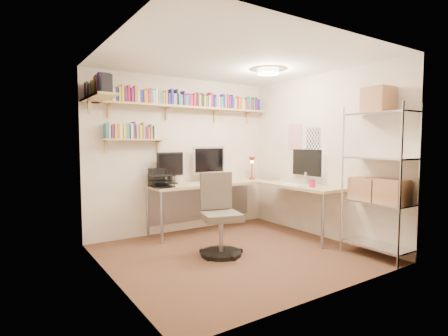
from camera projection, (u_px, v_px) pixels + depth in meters
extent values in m
plane|color=#4F3122|center=(236.00, 253.00, 4.59)|extent=(3.20, 3.20, 0.00)
cube|color=beige|center=(183.00, 155.00, 5.74)|extent=(3.20, 0.04, 2.50)
cube|color=beige|center=(111.00, 162.00, 3.61)|extent=(0.04, 3.00, 2.50)
cube|color=beige|center=(320.00, 156.00, 5.38)|extent=(0.04, 3.00, 2.50)
cube|color=beige|center=(330.00, 165.00, 3.25)|extent=(3.20, 0.04, 2.50)
cube|color=white|center=(236.00, 60.00, 4.40)|extent=(3.20, 3.00, 0.04)
cube|color=white|center=(295.00, 137.00, 5.81)|extent=(0.01, 0.30, 0.42)
cube|color=white|center=(313.00, 140.00, 5.48)|extent=(0.01, 0.28, 0.38)
cylinder|color=#FFEAC6|center=(268.00, 72.00, 4.96)|extent=(0.30, 0.30, 0.06)
cube|color=tan|center=(186.00, 107.00, 5.58)|extent=(3.05, 0.25, 0.03)
cube|color=tan|center=(98.00, 98.00, 4.41)|extent=(0.25, 1.00, 0.03)
cube|color=tan|center=(135.00, 140.00, 5.17)|extent=(0.95, 0.20, 0.02)
cube|color=tan|center=(109.00, 108.00, 4.98)|extent=(0.03, 0.20, 0.20)
cube|color=tan|center=(167.00, 111.00, 5.48)|extent=(0.03, 0.20, 0.20)
cube|color=tan|center=(216.00, 114.00, 5.97)|extent=(0.03, 0.20, 0.20)
cube|color=tan|center=(248.00, 115.00, 6.36)|extent=(0.03, 0.20, 0.20)
cube|color=teal|center=(90.00, 92.00, 4.76)|extent=(0.03, 0.13, 0.22)
cube|color=#551A62|center=(93.00, 93.00, 4.78)|extent=(0.03, 0.15, 0.21)
cube|color=#551A62|center=(96.00, 94.00, 4.81)|extent=(0.04, 0.12, 0.18)
cube|color=gray|center=(99.00, 94.00, 4.83)|extent=(0.02, 0.13, 0.19)
cube|color=gold|center=(102.00, 92.00, 4.85)|extent=(0.04, 0.14, 0.24)
cube|color=#297B4E|center=(105.00, 92.00, 4.87)|extent=(0.03, 0.12, 0.24)
cube|color=gray|center=(108.00, 93.00, 4.89)|extent=(0.03, 0.13, 0.21)
cube|color=#C96C17|center=(110.00, 93.00, 4.91)|extent=(0.03, 0.13, 0.23)
cube|color=beige|center=(113.00, 95.00, 4.93)|extent=(0.04, 0.13, 0.19)
cube|color=navy|center=(116.00, 95.00, 4.95)|extent=(0.03, 0.14, 0.20)
cube|color=gold|center=(119.00, 94.00, 4.98)|extent=(0.03, 0.13, 0.22)
cube|color=gold|center=(122.00, 94.00, 5.00)|extent=(0.04, 0.12, 0.24)
cube|color=#551A62|center=(125.00, 95.00, 5.03)|extent=(0.04, 0.13, 0.22)
cube|color=red|center=(128.00, 94.00, 5.05)|extent=(0.03, 0.12, 0.25)
cube|color=#551A62|center=(131.00, 95.00, 5.08)|extent=(0.04, 0.14, 0.21)
cube|color=#C96C17|center=(135.00, 95.00, 5.11)|extent=(0.04, 0.15, 0.24)
cube|color=beige|center=(138.00, 97.00, 5.13)|extent=(0.03, 0.13, 0.19)
cube|color=navy|center=(140.00, 97.00, 5.15)|extent=(0.04, 0.15, 0.19)
cube|color=#C96C17|center=(144.00, 97.00, 5.18)|extent=(0.03, 0.14, 0.19)
cube|color=#C96C17|center=(146.00, 96.00, 5.20)|extent=(0.03, 0.11, 0.22)
cube|color=red|center=(148.00, 96.00, 5.22)|extent=(0.03, 0.13, 0.22)
cube|color=teal|center=(150.00, 96.00, 5.24)|extent=(0.03, 0.12, 0.23)
cube|color=beige|center=(153.00, 97.00, 5.26)|extent=(0.03, 0.13, 0.20)
cube|color=beige|center=(155.00, 97.00, 5.28)|extent=(0.04, 0.12, 0.23)
cube|color=gray|center=(158.00, 98.00, 5.31)|extent=(0.02, 0.12, 0.20)
cube|color=#297B4E|center=(160.00, 98.00, 5.33)|extent=(0.04, 0.12, 0.20)
cube|color=gray|center=(163.00, 99.00, 5.35)|extent=(0.02, 0.13, 0.18)
cube|color=#C96C17|center=(165.00, 98.00, 5.37)|extent=(0.04, 0.11, 0.21)
cube|color=navy|center=(168.00, 99.00, 5.40)|extent=(0.03, 0.12, 0.18)
cube|color=navy|center=(171.00, 97.00, 5.42)|extent=(0.04, 0.13, 0.25)
cube|color=gray|center=(174.00, 100.00, 5.45)|extent=(0.04, 0.13, 0.18)
cube|color=black|center=(176.00, 98.00, 5.47)|extent=(0.03, 0.12, 0.25)
cube|color=teal|center=(178.00, 100.00, 5.50)|extent=(0.04, 0.15, 0.18)
cube|color=teal|center=(181.00, 100.00, 5.52)|extent=(0.04, 0.11, 0.17)
cube|color=#551A62|center=(183.00, 99.00, 5.54)|extent=(0.03, 0.15, 0.23)
cube|color=teal|center=(185.00, 101.00, 5.57)|extent=(0.04, 0.13, 0.17)
cube|color=#551A62|center=(188.00, 100.00, 5.59)|extent=(0.04, 0.11, 0.20)
cube|color=red|center=(190.00, 101.00, 5.62)|extent=(0.04, 0.11, 0.18)
cube|color=red|center=(193.00, 100.00, 5.64)|extent=(0.04, 0.14, 0.21)
cube|color=black|center=(196.00, 100.00, 5.67)|extent=(0.04, 0.14, 0.22)
cube|color=gold|center=(198.00, 101.00, 5.70)|extent=(0.04, 0.12, 0.20)
cube|color=black|center=(201.00, 100.00, 5.72)|extent=(0.04, 0.13, 0.22)
cube|color=gold|center=(204.00, 102.00, 5.75)|extent=(0.04, 0.11, 0.18)
cube|color=#297B4E|center=(206.00, 102.00, 5.77)|extent=(0.03, 0.11, 0.18)
cube|color=beige|center=(208.00, 102.00, 5.80)|extent=(0.03, 0.14, 0.19)
cube|color=red|center=(209.00, 100.00, 5.81)|extent=(0.03, 0.14, 0.25)
cube|color=#551A62|center=(211.00, 100.00, 5.83)|extent=(0.03, 0.12, 0.25)
cube|color=navy|center=(213.00, 103.00, 5.85)|extent=(0.03, 0.13, 0.18)
cube|color=gray|center=(215.00, 102.00, 5.87)|extent=(0.03, 0.14, 0.22)
cube|color=beige|center=(217.00, 103.00, 5.90)|extent=(0.03, 0.13, 0.19)
cube|color=teal|center=(220.00, 103.00, 5.93)|extent=(0.04, 0.14, 0.19)
cube|color=navy|center=(222.00, 101.00, 5.95)|extent=(0.03, 0.12, 0.24)
cube|color=gray|center=(224.00, 102.00, 5.97)|extent=(0.03, 0.12, 0.23)
cube|color=red|center=(226.00, 102.00, 6.00)|extent=(0.03, 0.13, 0.24)
cube|color=#551A62|center=(229.00, 103.00, 6.03)|extent=(0.04, 0.12, 0.22)
cube|color=navy|center=(231.00, 102.00, 6.05)|extent=(0.02, 0.13, 0.24)
cube|color=#297B4E|center=(232.00, 104.00, 6.07)|extent=(0.03, 0.13, 0.18)
cube|color=beige|center=(234.00, 104.00, 6.09)|extent=(0.03, 0.12, 0.19)
cube|color=red|center=(236.00, 104.00, 6.11)|extent=(0.03, 0.12, 0.19)
cube|color=#C96C17|center=(238.00, 103.00, 6.13)|extent=(0.04, 0.12, 0.23)
cube|color=gold|center=(240.00, 105.00, 6.16)|extent=(0.03, 0.14, 0.18)
cube|color=beige|center=(241.00, 104.00, 6.18)|extent=(0.03, 0.14, 0.21)
cube|color=gold|center=(243.00, 105.00, 6.20)|extent=(0.02, 0.13, 0.17)
cube|color=red|center=(244.00, 105.00, 6.21)|extent=(0.03, 0.14, 0.19)
cube|color=teal|center=(246.00, 105.00, 6.24)|extent=(0.03, 0.13, 0.20)
cube|color=teal|center=(248.00, 104.00, 6.26)|extent=(0.04, 0.14, 0.24)
cube|color=red|center=(250.00, 105.00, 6.28)|extent=(0.04, 0.13, 0.18)
cube|color=#297B4E|center=(252.00, 104.00, 6.31)|extent=(0.03, 0.14, 0.23)
cube|color=#551A62|center=(254.00, 104.00, 6.34)|extent=(0.04, 0.14, 0.24)
cube|color=navy|center=(257.00, 105.00, 6.37)|extent=(0.04, 0.14, 0.20)
cube|color=black|center=(107.00, 83.00, 4.04)|extent=(0.12, 0.03, 0.22)
cube|color=gold|center=(106.00, 84.00, 4.08)|extent=(0.11, 0.04, 0.21)
cube|color=navy|center=(105.00, 83.00, 4.11)|extent=(0.13, 0.02, 0.23)
cube|color=black|center=(104.00, 83.00, 4.14)|extent=(0.14, 0.04, 0.25)
cube|color=#551A62|center=(103.00, 84.00, 4.18)|extent=(0.13, 0.04, 0.25)
cube|color=#551A62|center=(102.00, 84.00, 4.22)|extent=(0.13, 0.03, 0.25)
cube|color=#C96C17|center=(101.00, 86.00, 4.26)|extent=(0.12, 0.03, 0.22)
cube|color=black|center=(100.00, 85.00, 4.29)|extent=(0.13, 0.03, 0.25)
cube|color=#C96C17|center=(99.00, 86.00, 4.33)|extent=(0.15, 0.03, 0.23)
cube|color=red|center=(99.00, 89.00, 4.36)|extent=(0.14, 0.03, 0.19)
cube|color=#297B4E|center=(98.00, 89.00, 4.39)|extent=(0.13, 0.02, 0.19)
cube|color=#297B4E|center=(97.00, 89.00, 4.42)|extent=(0.14, 0.03, 0.20)
cube|color=black|center=(96.00, 89.00, 4.46)|extent=(0.13, 0.04, 0.21)
cube|color=gray|center=(95.00, 90.00, 4.50)|extent=(0.15, 0.04, 0.19)
cube|color=gray|center=(95.00, 91.00, 4.53)|extent=(0.11, 0.03, 0.19)
cube|color=#551A62|center=(94.00, 91.00, 4.56)|extent=(0.14, 0.02, 0.19)
cube|color=gold|center=(93.00, 90.00, 4.59)|extent=(0.13, 0.02, 0.22)
cube|color=black|center=(93.00, 90.00, 4.62)|extent=(0.14, 0.04, 0.22)
cube|color=gold|center=(92.00, 91.00, 4.66)|extent=(0.13, 0.04, 0.20)
cube|color=teal|center=(91.00, 91.00, 4.69)|extent=(0.13, 0.03, 0.23)
cube|color=navy|center=(91.00, 91.00, 4.72)|extent=(0.11, 0.02, 0.24)
cube|color=#551A62|center=(90.00, 92.00, 4.76)|extent=(0.15, 0.04, 0.23)
cube|color=teal|center=(106.00, 131.00, 4.93)|extent=(0.03, 0.14, 0.21)
cube|color=beige|center=(109.00, 130.00, 4.95)|extent=(0.03, 0.11, 0.23)
cube|color=#551A62|center=(112.00, 132.00, 4.98)|extent=(0.04, 0.13, 0.19)
cube|color=gold|center=(115.00, 131.00, 5.00)|extent=(0.03, 0.12, 0.21)
cube|color=#C96C17|center=(117.00, 131.00, 5.02)|extent=(0.03, 0.13, 0.21)
cube|color=beige|center=(120.00, 131.00, 5.04)|extent=(0.04, 0.11, 0.22)
cube|color=gold|center=(124.00, 131.00, 5.07)|extent=(0.04, 0.12, 0.21)
cube|color=teal|center=(127.00, 131.00, 5.10)|extent=(0.04, 0.11, 0.22)
cube|color=beige|center=(131.00, 131.00, 5.13)|extent=(0.04, 0.14, 0.22)
cube|color=#551A62|center=(133.00, 130.00, 5.15)|extent=(0.02, 0.12, 0.25)
cube|color=gray|center=(136.00, 132.00, 5.18)|extent=(0.03, 0.13, 0.21)
cube|color=gold|center=(140.00, 132.00, 5.21)|extent=(0.04, 0.14, 0.20)
cube|color=gray|center=(143.00, 131.00, 5.23)|extent=(0.03, 0.13, 0.24)
cube|color=#551A62|center=(145.00, 133.00, 5.26)|extent=(0.04, 0.13, 0.18)
cube|color=#C96C17|center=(148.00, 133.00, 5.28)|extent=(0.03, 0.12, 0.17)
cube|color=gray|center=(150.00, 132.00, 5.30)|extent=(0.02, 0.14, 0.22)
cube|color=black|center=(152.00, 132.00, 5.32)|extent=(0.02, 0.12, 0.20)
cube|color=#C5B680|center=(210.00, 184.00, 5.74)|extent=(2.06, 0.65, 0.04)
cube|color=#C5B680|center=(302.00, 186.00, 5.43)|extent=(0.65, 1.41, 0.04)
cylinder|color=gray|center=(162.00, 218.00, 5.00)|extent=(0.04, 0.04, 0.76)
cylinder|color=gray|center=(148.00, 211.00, 5.45)|extent=(0.04, 0.04, 0.76)
cylinder|color=gray|center=(261.00, 199.00, 6.71)|extent=(0.04, 0.04, 0.76)
cylinder|color=gray|center=(323.00, 221.00, 4.77)|extent=(0.04, 0.04, 0.76)
cylinder|color=gray|center=(348.00, 217.00, 5.07)|extent=(0.04, 0.04, 0.76)
cube|color=gray|center=(202.00, 202.00, 6.00)|extent=(1.96, 0.02, 0.60)
cube|color=silver|center=(209.00, 160.00, 5.85)|extent=(0.60, 0.03, 0.46)
cube|color=black|center=(210.00, 160.00, 5.83)|extent=(0.54, 0.00, 0.39)
cube|color=black|center=(170.00, 164.00, 5.46)|extent=(0.48, 0.03, 0.37)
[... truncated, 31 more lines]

